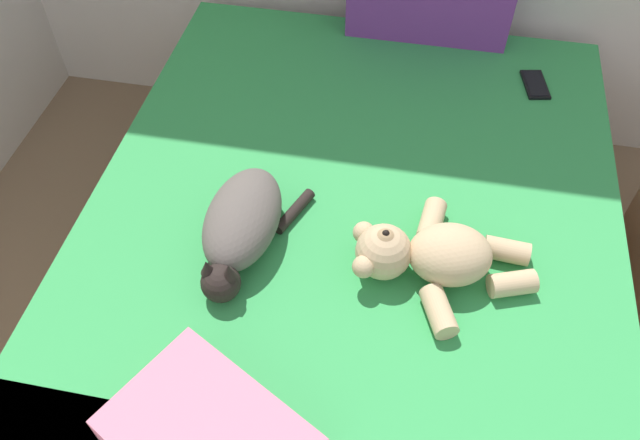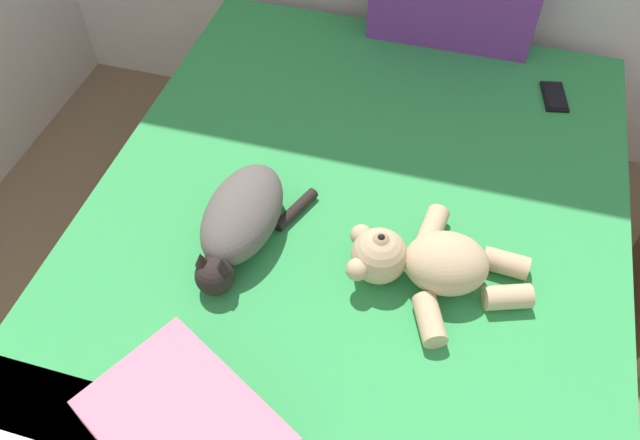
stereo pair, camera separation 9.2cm
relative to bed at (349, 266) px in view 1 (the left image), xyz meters
name	(u,v)px [view 1 (the left image)]	position (x,y,z in m)	size (l,w,h in m)	color
bed	(349,266)	(0.00, 0.00, 0.00)	(1.54, 1.94, 0.54)	#9E7A56
cat	(241,225)	(-0.27, -0.17, 0.34)	(0.26, 0.42, 0.15)	#59514C
teddy_bear	(431,255)	(0.22, -0.17, 0.34)	(0.48, 0.41, 0.15)	tan
cell_phone	(535,85)	(0.51, 0.65, 0.28)	(0.10, 0.16, 0.01)	black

